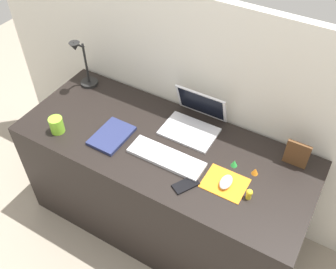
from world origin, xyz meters
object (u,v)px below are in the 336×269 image
object	(u,v)px
picture_frame	(297,154)
toy_figurine_yellow	(249,194)
laptop	(195,119)
toy_figurine_green	(234,163)
cell_phone	(186,185)
desk_lamp	(83,65)
coffee_mug	(57,125)
toy_figurine_orange	(255,171)
mouse	(226,182)
keyboard	(166,158)
notebook_pad	(112,136)

from	to	relation	value
picture_frame	toy_figurine_yellow	world-z (taller)	picture_frame
laptop	toy_figurine_green	size ratio (longest dim) A/B	7.92
laptop	cell_phone	size ratio (longest dim) A/B	2.34
desk_lamp	toy_figurine_green	distance (m)	1.09
desk_lamp	coffee_mug	bearing A→B (deg)	-73.13
desk_lamp	coffee_mug	world-z (taller)	desk_lamp
coffee_mug	toy_figurine_orange	bearing A→B (deg)	13.94
cell_phone	toy_figurine_green	world-z (taller)	toy_figurine_green
laptop	toy_figurine_yellow	bearing A→B (deg)	-34.76
laptop	mouse	distance (m)	0.44
picture_frame	toy_figurine_green	bearing A→B (deg)	-147.82
laptop	desk_lamp	distance (m)	0.77
keyboard	picture_frame	xyz separation A→B (m)	(0.58, 0.30, 0.06)
cell_phone	notebook_pad	xyz separation A→B (m)	(-0.51, 0.09, 0.01)
notebook_pad	toy_figurine_yellow	xyz separation A→B (m)	(0.80, -0.00, 0.02)
desk_lamp	toy_figurine_orange	bearing A→B (deg)	-6.78
desk_lamp	keyboard	bearing A→B (deg)	-20.39
laptop	notebook_pad	bearing A→B (deg)	-138.73
notebook_pad	toy_figurine_yellow	distance (m)	0.80
laptop	picture_frame	xyz separation A→B (m)	(0.57, 0.00, 0.02)
laptop	mouse	world-z (taller)	laptop
cell_phone	toy_figurine_green	size ratio (longest dim) A/B	3.38
cell_phone	toy_figurine_orange	world-z (taller)	toy_figurine_orange
desk_lamp	toy_figurine_yellow	world-z (taller)	desk_lamp
laptop	coffee_mug	xyz separation A→B (m)	(-0.64, -0.42, -0.01)
coffee_mug	toy_figurine_green	size ratio (longest dim) A/B	2.46
toy_figurine_green	keyboard	bearing A→B (deg)	-157.24
keyboard	toy_figurine_green	bearing A→B (deg)	22.76
cell_phone	notebook_pad	size ratio (longest dim) A/B	0.53
cell_phone	notebook_pad	bearing A→B (deg)	-160.43
cell_phone	coffee_mug	world-z (taller)	coffee_mug
cell_phone	toy_figurine_green	distance (m)	0.28
notebook_pad	toy_figurine_yellow	bearing A→B (deg)	0.18
desk_lamp	toy_figurine_green	world-z (taller)	desk_lamp
keyboard	notebook_pad	xyz separation A→B (m)	(-0.34, -0.01, 0.00)
toy_figurine_yellow	notebook_pad	bearing A→B (deg)	179.66
keyboard	mouse	bearing A→B (deg)	0.17
notebook_pad	coffee_mug	size ratio (longest dim) A/B	2.58
cell_phone	notebook_pad	distance (m)	0.52
notebook_pad	toy_figurine_orange	world-z (taller)	toy_figurine_orange
picture_frame	toy_figurine_orange	world-z (taller)	picture_frame
picture_frame	keyboard	bearing A→B (deg)	-152.83
laptop	cell_phone	xyz separation A→B (m)	(0.16, -0.40, -0.05)
laptop	toy_figurine_yellow	world-z (taller)	laptop
keyboard	picture_frame	bearing A→B (deg)	27.17
keyboard	coffee_mug	size ratio (longest dim) A/B	4.40
mouse	cell_phone	distance (m)	0.20
cell_phone	coffee_mug	size ratio (longest dim) A/B	1.38
notebook_pad	toy_figurine_orange	xyz separation A→B (m)	(0.77, 0.15, 0.01)
laptop	keyboard	bearing A→B (deg)	-92.03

